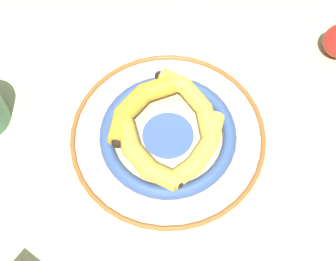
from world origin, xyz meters
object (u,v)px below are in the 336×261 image
at_px(decorative_bowl, 168,136).
at_px(banana_c, 142,156).
at_px(banana_b, 139,105).
at_px(banana_a, 193,101).
at_px(banana_d, 199,153).

relative_size(decorative_bowl, banana_c, 2.42).
bearing_deg(banana_b, decorative_bowl, 88.80).
bearing_deg(decorative_bowl, banana_a, 64.55).
height_order(decorative_bowl, banana_c, banana_c).
distance_m(decorative_bowl, banana_b, 0.08).
bearing_deg(banana_b, banana_d, 87.04).
xyz_separation_m(banana_a, banana_b, (-0.09, -0.03, 0.00)).
xyz_separation_m(banana_c, banana_d, (0.09, 0.03, -0.00)).
xyz_separation_m(banana_a, banana_c, (-0.06, -0.13, 0.00)).
relative_size(decorative_bowl, banana_d, 2.12).
bearing_deg(decorative_bowl, banana_d, -28.82).
relative_size(banana_c, banana_d, 0.87).
xyz_separation_m(banana_b, banana_c, (0.03, -0.10, -0.00)).
relative_size(banana_a, banana_b, 0.84).
distance_m(banana_a, banana_c, 0.14).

